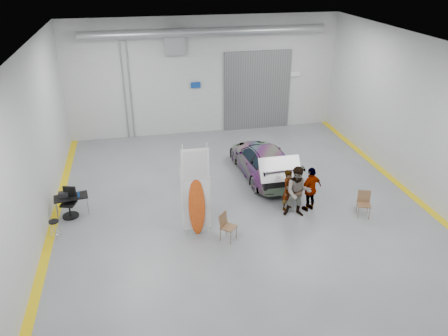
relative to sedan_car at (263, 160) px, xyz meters
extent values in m
plane|color=slate|center=(-1.54, -2.35, -0.69)|extent=(16.00, 16.00, 0.00)
cube|color=#B6B9BB|center=(-8.54, -2.35, 2.31)|extent=(0.02, 16.00, 6.00)
cube|color=#B6B9BB|center=(5.46, -2.35, 2.31)|extent=(0.02, 16.00, 6.00)
cube|color=#B6B9BB|center=(-1.54, 5.65, 2.31)|extent=(14.00, 0.02, 6.00)
cube|color=#B6B9BB|center=(-1.54, -10.35, 2.31)|extent=(14.00, 0.02, 6.00)
cube|color=white|center=(-1.54, -2.35, 5.31)|extent=(14.00, 16.00, 0.02)
cube|color=gray|center=(1.26, 5.57, 1.41)|extent=(3.60, 0.12, 4.20)
cube|color=gray|center=(-3.04, 5.57, 4.11)|extent=(1.00, 0.50, 1.20)
cylinder|color=gray|center=(-1.54, 5.05, 4.61)|extent=(11.90, 0.44, 0.44)
cube|color=#123C95|center=(-2.04, 5.57, 1.91)|extent=(0.50, 0.04, 0.30)
cube|color=white|center=(3.26, 5.57, 2.21)|extent=(0.70, 0.04, 0.25)
cylinder|color=gray|center=(-5.34, 5.57, 1.81)|extent=(0.08, 0.08, 5.00)
cylinder|color=gray|center=(-5.64, 5.57, 1.81)|extent=(0.08, 0.08, 5.00)
cube|color=#E1BC0C|center=(-8.39, -2.35, -0.69)|extent=(0.30, 16.00, 0.01)
cube|color=#E1BC0C|center=(5.31, -2.35, -0.69)|extent=(0.30, 16.00, 0.01)
imported|color=silver|center=(0.00, 0.00, 0.00)|extent=(2.24, 4.89, 1.39)
imported|color=#967152|center=(0.11, -2.88, 0.11)|extent=(0.70, 0.65, 1.61)
imported|color=slate|center=(0.28, -3.39, 0.29)|extent=(1.11, 0.96, 1.96)
imported|color=brown|center=(0.89, -3.10, 0.18)|extent=(1.10, 0.77, 1.75)
cube|color=white|center=(-3.43, -3.68, 0.42)|extent=(0.94, 0.06, 2.00)
ellipsoid|color=orange|center=(-3.43, -3.77, 0.36)|extent=(0.56, 0.28, 2.11)
cube|color=white|center=(-3.43, -3.70, 1.92)|extent=(0.91, 0.06, 1.05)
cylinder|color=white|center=(-3.82, -3.68, 0.97)|extent=(0.03, 0.03, 3.33)
cylinder|color=white|center=(-3.04, -3.68, 0.97)|extent=(0.03, 0.03, 3.33)
cube|color=brown|center=(-2.48, -4.37, -0.20)|extent=(0.63, 0.64, 0.04)
cube|color=brown|center=(-2.48, -4.16, 0.05)|extent=(0.37, 0.41, 0.44)
cube|color=brown|center=(2.64, -3.94, -0.20)|extent=(0.57, 0.56, 0.04)
cube|color=brown|center=(2.64, -3.74, 0.04)|extent=(0.46, 0.24, 0.43)
cylinder|color=black|center=(-8.17, -3.07, -0.05)|extent=(0.32, 0.32, 0.05)
torus|color=silver|center=(-8.17, -3.07, -0.48)|extent=(0.34, 0.34, 0.02)
cylinder|color=gray|center=(-8.30, -1.87, -0.34)|extent=(0.03, 0.03, 0.71)
cylinder|color=gray|center=(-7.21, -1.87, -0.34)|extent=(0.03, 0.03, 0.71)
cylinder|color=gray|center=(-8.30, -1.38, -0.34)|extent=(0.03, 0.03, 0.71)
cylinder|color=gray|center=(-7.21, -1.38, -0.34)|extent=(0.03, 0.03, 0.71)
cube|color=black|center=(-7.76, -1.62, 0.03)|extent=(1.25, 0.75, 0.04)
cylinder|color=#184092|center=(-7.46, -1.72, 0.16)|extent=(0.08, 0.08, 0.22)
cube|color=black|center=(-8.00, -1.57, 0.14)|extent=(0.34, 0.22, 0.18)
cylinder|color=black|center=(-7.84, -1.79, -0.65)|extent=(0.59, 0.59, 0.04)
cylinder|color=black|center=(-7.84, -1.79, -0.40)|extent=(0.06, 0.06, 0.51)
cube|color=black|center=(-7.84, -1.79, -0.14)|extent=(0.61, 0.61, 0.07)
cube|color=black|center=(-7.84, -1.56, 0.17)|extent=(0.46, 0.20, 0.53)
cube|color=silver|center=(0.00, -2.14, 0.71)|extent=(1.62, 0.98, 0.04)
camera|label=1|loc=(-5.12, -16.21, 7.98)|focal=35.00mm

